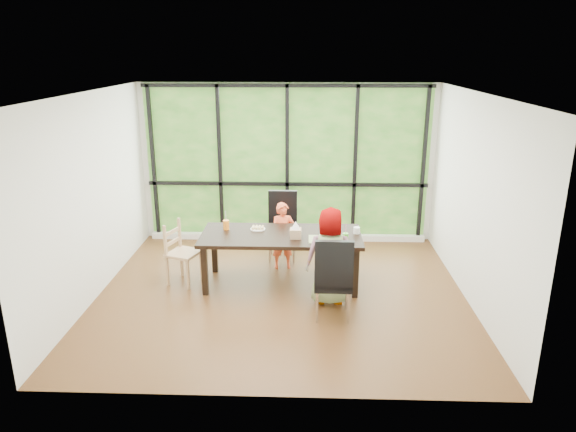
{
  "coord_description": "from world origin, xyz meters",
  "views": [
    {
      "loc": [
        0.33,
        -6.52,
        3.21
      ],
      "look_at": [
        0.08,
        0.23,
        1.05
      ],
      "focal_mm": 32.57,
      "sensor_mm": 36.0,
      "label": 1
    }
  ],
  "objects_px": {
    "dining_table": "(281,259)",
    "chair_window_leather": "(282,227)",
    "plate_near": "(324,240)",
    "green_cup": "(345,237)",
    "chair_end_beech": "(184,253)",
    "white_mug": "(357,230)",
    "chair_interior_leather": "(333,276)",
    "child_older": "(330,256)",
    "orange_cup": "(226,225)",
    "child_toddler": "(283,236)",
    "tissue_box": "(296,233)",
    "plate_far": "(258,229)"
  },
  "relations": [
    {
      "from": "child_toddler",
      "to": "green_cup",
      "type": "distance_m",
      "value": 1.26
    },
    {
      "from": "chair_end_beech",
      "to": "plate_near",
      "type": "height_order",
      "value": "chair_end_beech"
    },
    {
      "from": "dining_table",
      "to": "child_older",
      "type": "bearing_deg",
      "value": -39.72
    },
    {
      "from": "plate_far",
      "to": "green_cup",
      "type": "height_order",
      "value": "green_cup"
    },
    {
      "from": "chair_end_beech",
      "to": "white_mug",
      "type": "distance_m",
      "value": 2.47
    },
    {
      "from": "chair_end_beech",
      "to": "orange_cup",
      "type": "height_order",
      "value": "chair_end_beech"
    },
    {
      "from": "chair_window_leather",
      "to": "white_mug",
      "type": "distance_m",
      "value": 1.41
    },
    {
      "from": "child_toddler",
      "to": "plate_far",
      "type": "relative_size",
      "value": 4.81
    },
    {
      "from": "plate_near",
      "to": "tissue_box",
      "type": "relative_size",
      "value": 1.66
    },
    {
      "from": "chair_interior_leather",
      "to": "white_mug",
      "type": "relative_size",
      "value": 11.96
    },
    {
      "from": "plate_near",
      "to": "orange_cup",
      "type": "relative_size",
      "value": 1.85
    },
    {
      "from": "chair_window_leather",
      "to": "chair_interior_leather",
      "type": "height_order",
      "value": "same"
    },
    {
      "from": "dining_table",
      "to": "plate_near",
      "type": "distance_m",
      "value": 0.74
    },
    {
      "from": "white_mug",
      "to": "plate_far",
      "type": "bearing_deg",
      "value": 175.3
    },
    {
      "from": "child_older",
      "to": "orange_cup",
      "type": "relative_size",
      "value": 9.45
    },
    {
      "from": "chair_interior_leather",
      "to": "orange_cup",
      "type": "bearing_deg",
      "value": -36.29
    },
    {
      "from": "dining_table",
      "to": "orange_cup",
      "type": "bearing_deg",
      "value": 167.43
    },
    {
      "from": "dining_table",
      "to": "plate_near",
      "type": "relative_size",
      "value": 8.82
    },
    {
      "from": "plate_near",
      "to": "chair_end_beech",
      "type": "bearing_deg",
      "value": 173.29
    },
    {
      "from": "green_cup",
      "to": "white_mug",
      "type": "distance_m",
      "value": 0.39
    },
    {
      "from": "chair_end_beech",
      "to": "white_mug",
      "type": "xyz_separation_m",
      "value": [
        2.44,
        0.09,
        0.35
      ]
    },
    {
      "from": "child_toddler",
      "to": "child_older",
      "type": "height_order",
      "value": "child_older"
    },
    {
      "from": "plate_far",
      "to": "green_cup",
      "type": "relative_size",
      "value": 1.77
    },
    {
      "from": "child_toddler",
      "to": "plate_far",
      "type": "bearing_deg",
      "value": -139.17
    },
    {
      "from": "orange_cup",
      "to": "green_cup",
      "type": "height_order",
      "value": "orange_cup"
    },
    {
      "from": "child_toddler",
      "to": "tissue_box",
      "type": "bearing_deg",
      "value": -82.72
    },
    {
      "from": "chair_end_beech",
      "to": "child_older",
      "type": "bearing_deg",
      "value": -84.81
    },
    {
      "from": "dining_table",
      "to": "plate_far",
      "type": "xyz_separation_m",
      "value": [
        -0.34,
        0.19,
        0.38
      ]
    },
    {
      "from": "plate_near",
      "to": "green_cup",
      "type": "distance_m",
      "value": 0.29
    },
    {
      "from": "chair_interior_leather",
      "to": "green_cup",
      "type": "relative_size",
      "value": 8.95
    },
    {
      "from": "child_toddler",
      "to": "child_older",
      "type": "distance_m",
      "value": 1.32
    },
    {
      "from": "orange_cup",
      "to": "tissue_box",
      "type": "bearing_deg",
      "value": -17.63
    },
    {
      "from": "plate_near",
      "to": "tissue_box",
      "type": "xyz_separation_m",
      "value": [
        -0.38,
        0.1,
        0.06
      ]
    },
    {
      "from": "chair_window_leather",
      "to": "child_toddler",
      "type": "relative_size",
      "value": 1.05
    },
    {
      "from": "chair_end_beech",
      "to": "dining_table",
      "type": "bearing_deg",
      "value": -69.6
    },
    {
      "from": "dining_table",
      "to": "chair_window_leather",
      "type": "relative_size",
      "value": 2.07
    },
    {
      "from": "child_older",
      "to": "orange_cup",
      "type": "xyz_separation_m",
      "value": [
        -1.46,
        0.73,
        0.17
      ]
    },
    {
      "from": "dining_table",
      "to": "chair_end_beech",
      "type": "bearing_deg",
      "value": -179.47
    },
    {
      "from": "chair_interior_leather",
      "to": "tissue_box",
      "type": "relative_size",
      "value": 7.07
    },
    {
      "from": "plate_near",
      "to": "green_cup",
      "type": "bearing_deg",
      "value": -4.39
    },
    {
      "from": "chair_interior_leather",
      "to": "child_older",
      "type": "bearing_deg",
      "value": -85.84
    },
    {
      "from": "dining_table",
      "to": "chair_interior_leather",
      "type": "bearing_deg",
      "value": -53.82
    },
    {
      "from": "child_older",
      "to": "orange_cup",
      "type": "height_order",
      "value": "child_older"
    },
    {
      "from": "green_cup",
      "to": "tissue_box",
      "type": "distance_m",
      "value": 0.68
    },
    {
      "from": "plate_near",
      "to": "white_mug",
      "type": "xyz_separation_m",
      "value": [
        0.47,
        0.32,
        0.04
      ]
    },
    {
      "from": "child_older",
      "to": "orange_cup",
      "type": "distance_m",
      "value": 1.64
    },
    {
      "from": "dining_table",
      "to": "chair_interior_leather",
      "type": "relative_size",
      "value": 2.07
    },
    {
      "from": "plate_far",
      "to": "green_cup",
      "type": "xyz_separation_m",
      "value": [
        1.22,
        -0.46,
        0.05
      ]
    },
    {
      "from": "chair_interior_leather",
      "to": "plate_far",
      "type": "relative_size",
      "value": 5.04
    },
    {
      "from": "chair_window_leather",
      "to": "white_mug",
      "type": "xyz_separation_m",
      "value": [
        1.08,
        -0.86,
        0.26
      ]
    }
  ]
}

